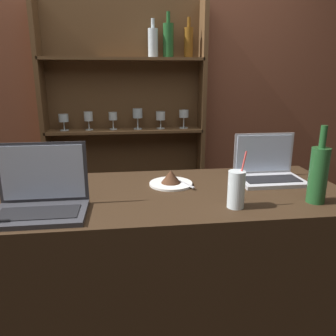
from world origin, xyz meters
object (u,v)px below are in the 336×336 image
Objects in this scene: laptop_near at (41,198)px; laptop_far at (268,170)px; cake_plate at (171,180)px; wine_bottle_green at (318,174)px; water_glass at (236,189)px.

laptop_far is at bearing 15.18° from laptop_near.
laptop_far reaches higher than cake_plate.
water_glass is at bearing -177.93° from wine_bottle_green.
laptop_near is 0.59m from cake_plate.
wine_bottle_green is (1.08, -0.03, 0.06)m from laptop_near.
cake_plate is 0.38m from water_glass.
laptop_near is 1.08m from wine_bottle_green.
water_glass is at bearing -130.23° from laptop_far.
cake_plate is 0.91× the size of water_glass.
laptop_far is at bearing 49.77° from water_glass.
cake_plate is (0.53, 0.26, -0.03)m from laptop_near.
cake_plate is at bearing 26.31° from laptop_near.
wine_bottle_green is (0.55, -0.29, 0.10)m from cake_plate.
wine_bottle_green is (0.07, -0.31, 0.07)m from laptop_far.
cake_plate is at bearing 124.87° from water_glass.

